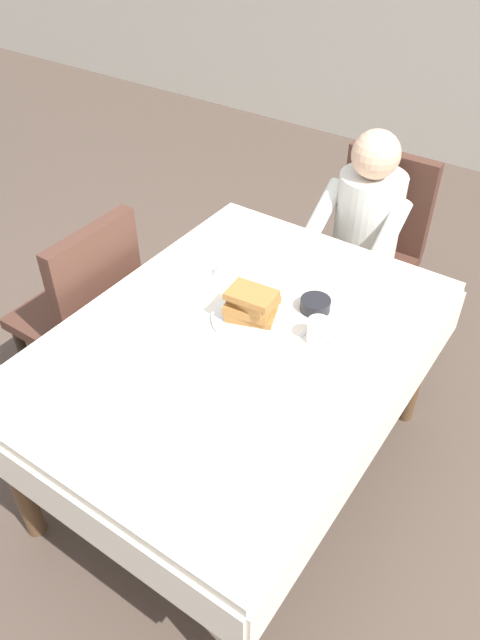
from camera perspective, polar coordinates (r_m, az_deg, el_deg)
The scene contains 14 objects.
ground_plane at distance 2.62m, azimuth -0.32°, elevation -13.77°, with size 14.00×14.00×0.00m, color brown.
dining_table_main at distance 2.13m, azimuth -0.38°, elevation -3.37°, with size 1.12×1.52×0.74m.
chair_diner at distance 3.04m, azimuth 12.52°, elevation 7.59°, with size 0.44×0.45×0.93m.
diner_person at distance 2.84m, azimuth 11.59°, elevation 8.59°, with size 0.40×0.43×1.12m.
chair_left_side at distance 2.62m, azimuth -14.36°, elevation 1.38°, with size 0.45×0.44×0.93m.
plate_breakfast at distance 2.13m, azimuth 1.02°, elevation 0.23°, with size 0.28×0.28×0.02m, color white.
breakfast_stack at distance 2.09m, azimuth 1.09°, elevation 1.52°, with size 0.20×0.18×0.12m.
cup_coffee at distance 2.04m, azimuth 7.45°, elevation -1.01°, with size 0.11×0.08×0.08m.
bowl_butter at distance 2.18m, azimuth 7.13°, elevation 1.45°, with size 0.11×0.11×0.04m, color black.
syrup_pitcher at distance 2.33m, azimuth -1.77°, elevation 4.98°, with size 0.08×0.08×0.07m.
fork_left_of_plate at distance 2.21m, azimuth -3.37°, elevation 1.63°, with size 0.18×0.01×0.01m, color silver.
knife_right_of_plate at distance 2.05m, azimuth 5.13°, elevation -2.11°, with size 0.20×0.01×0.01m, color silver.
spoon_near_edge at distance 1.95m, azimuth -2.96°, elevation -4.68°, with size 0.15×0.01×0.01m, color silver.
napkin_folded at distance 2.21m, azimuth -8.42°, elevation 1.27°, with size 0.17×0.12×0.01m, color white.
Camera 1 is at (0.89, -1.27, 2.11)m, focal length 33.86 mm.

